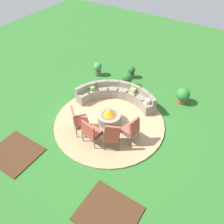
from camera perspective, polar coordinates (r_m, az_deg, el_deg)
ground_plane at (r=9.32m, az=-0.67°, el=-2.74°), size 24.00×24.00×0.00m
patio_circle at (r=9.30m, az=-0.67°, el=-2.61°), size 4.43×4.43×0.06m
mulch_bed_left at (r=8.99m, az=-22.95°, el=-9.31°), size 1.66×1.46×0.04m
mulch_bed_right at (r=7.19m, az=-0.96°, el=-23.89°), size 1.66×1.46×0.04m
fire_pit at (r=9.09m, az=-0.68°, el=-1.31°), size 0.93×0.93×0.68m
curved_stone_bench at (r=10.12m, az=1.27°, el=4.26°), size 3.29×1.81×0.72m
lounge_chair_front_left at (r=8.62m, az=-8.31°, el=-2.01°), size 0.83×0.86×1.16m
lounge_chair_front_right at (r=8.18m, az=-5.25°, el=-4.87°), size 0.64×0.58×1.08m
lounge_chair_back_left at (r=8.01m, az=-0.11°, el=-5.80°), size 0.80×0.84×1.16m
lounge_chair_back_right at (r=8.25m, az=4.81°, el=-4.27°), size 0.65×0.62×1.09m
potted_plant_0 at (r=11.00m, az=3.77°, el=8.17°), size 0.53×0.53×0.78m
potted_plant_1 at (r=10.51m, az=17.18°, el=3.99°), size 0.58×0.58×0.73m
potted_plant_2 at (r=11.88m, az=-3.55°, el=10.79°), size 0.43×0.43×0.71m
potted_plant_3 at (r=11.74m, az=4.81°, el=9.93°), size 0.38×0.38×0.62m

